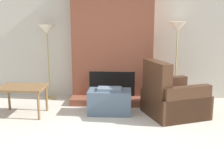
{
  "coord_description": "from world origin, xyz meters",
  "views": [
    {
      "loc": [
        0.35,
        -3.32,
        1.8
      ],
      "look_at": [
        0.0,
        2.44,
        0.6
      ],
      "focal_mm": 45.0,
      "sensor_mm": 36.0,
      "label": 1
    }
  ],
  "objects": [
    {
      "name": "side_table",
      "position": [
        -1.6,
        1.54,
        0.47
      ],
      "size": [
        0.82,
        0.57,
        0.54
      ],
      "color": "brown",
      "rests_on": "ground_plane"
    },
    {
      "name": "ottoman",
      "position": [
        0.0,
        1.7,
        0.23
      ],
      "size": [
        0.8,
        0.44,
        0.5
      ],
      "color": "slate",
      "rests_on": "ground_plane"
    },
    {
      "name": "wall_back",
      "position": [
        0.0,
        2.87,
        1.3
      ],
      "size": [
        7.04,
        0.06,
        2.6
      ],
      "primitive_type": "cube",
      "color": "beige",
      "rests_on": "ground_plane"
    },
    {
      "name": "floor_lamp_left",
      "position": [
        -1.4,
        2.61,
        1.4
      ],
      "size": [
        0.35,
        0.35,
        1.63
      ],
      "color": "tan",
      "rests_on": "ground_plane"
    },
    {
      "name": "armchair",
      "position": [
        1.13,
        1.66,
        0.31
      ],
      "size": [
        1.25,
        1.21,
        1.03
      ],
      "rotation": [
        0.0,
        0.0,
        1.95
      ],
      "color": "#422819",
      "rests_on": "ground_plane"
    },
    {
      "name": "floor_lamp_right",
      "position": [
        1.35,
        2.61,
        1.46
      ],
      "size": [
        0.35,
        0.35,
        1.69
      ],
      "color": "tan",
      "rests_on": "ground_plane"
    },
    {
      "name": "fireplace",
      "position": [
        0.0,
        2.62,
        1.24
      ],
      "size": [
        1.7,
        0.78,
        2.6
      ],
      "color": "brown",
      "rests_on": "ground_plane"
    }
  ]
}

